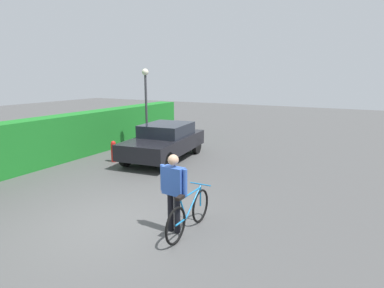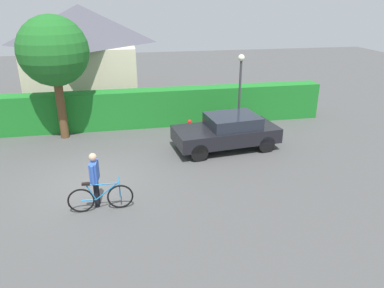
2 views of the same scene
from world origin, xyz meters
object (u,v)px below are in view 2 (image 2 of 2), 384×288
at_px(bicycle, 101,198).
at_px(person_rider, 95,176).
at_px(tree_kerbside, 53,52).
at_px(fire_hydrant, 190,128).
at_px(parked_car_near, 227,131).
at_px(street_lamp, 240,83).

relative_size(bicycle, person_rider, 1.10).
relative_size(tree_kerbside, fire_hydrant, 6.34).
bearing_deg(person_rider, parked_car_near, 35.01).
distance_m(street_lamp, tree_kerbside, 7.77).
relative_size(parked_car_near, person_rider, 2.56).
height_order(parked_car_near, street_lamp, street_lamp).
xyz_separation_m(parked_car_near, person_rider, (-4.96, -3.48, 0.25)).
bearing_deg(bicycle, fire_hydrant, 55.78).
bearing_deg(fire_hydrant, street_lamp, 1.29).
bearing_deg(parked_car_near, fire_hydrant, 130.07).
bearing_deg(person_rider, tree_kerbside, 105.47).
distance_m(bicycle, person_rider, 0.66).
distance_m(tree_kerbside, fire_hydrant, 6.38).
xyz_separation_m(tree_kerbside, fire_hydrant, (5.37, -1.04, -3.27)).
bearing_deg(parked_car_near, bicycle, -142.09).
xyz_separation_m(parked_car_near, bicycle, (-4.84, -3.77, -0.33)).
xyz_separation_m(street_lamp, tree_kerbside, (-7.59, 0.99, 1.35)).
bearing_deg(street_lamp, bicycle, -137.49).
height_order(person_rider, fire_hydrant, person_rider).
relative_size(street_lamp, tree_kerbside, 0.68).
relative_size(street_lamp, fire_hydrant, 4.34).
height_order(bicycle, street_lamp, street_lamp).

